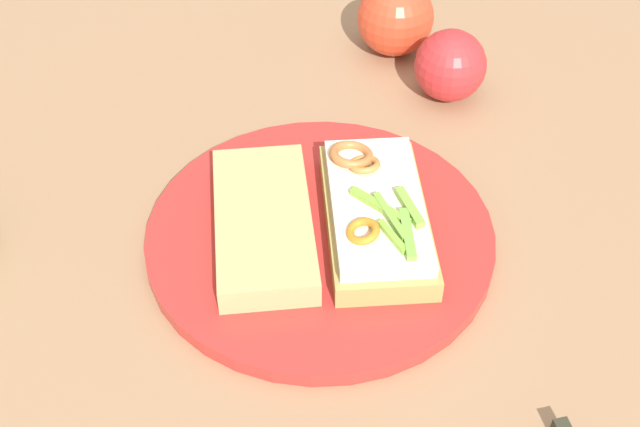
% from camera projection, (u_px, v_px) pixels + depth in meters
% --- Properties ---
extents(ground_plane, '(2.00, 2.00, 0.00)m').
position_uv_depth(ground_plane, '(320.00, 241.00, 0.73)').
color(ground_plane, '#967150').
rests_on(ground_plane, ground).
extents(plate, '(0.30, 0.30, 0.01)m').
position_uv_depth(plate, '(320.00, 236.00, 0.72)').
color(plate, red).
rests_on(plate, ground_plane).
extents(sandwich, '(0.19, 0.13, 0.04)m').
position_uv_depth(sandwich, '(376.00, 212.00, 0.71)').
color(sandwich, tan).
rests_on(sandwich, plate).
extents(bread_slice_side, '(0.18, 0.12, 0.02)m').
position_uv_depth(bread_slice_side, '(263.00, 223.00, 0.71)').
color(bread_slice_side, tan).
rests_on(bread_slice_side, plate).
extents(apple_0, '(0.12, 0.12, 0.08)m').
position_uv_depth(apple_0, '(395.00, 18.00, 0.91)').
color(apple_0, red).
rests_on(apple_0, ground_plane).
extents(apple_1, '(0.10, 0.10, 0.07)m').
position_uv_depth(apple_1, '(450.00, 66.00, 0.85)').
color(apple_1, red).
rests_on(apple_1, ground_plane).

